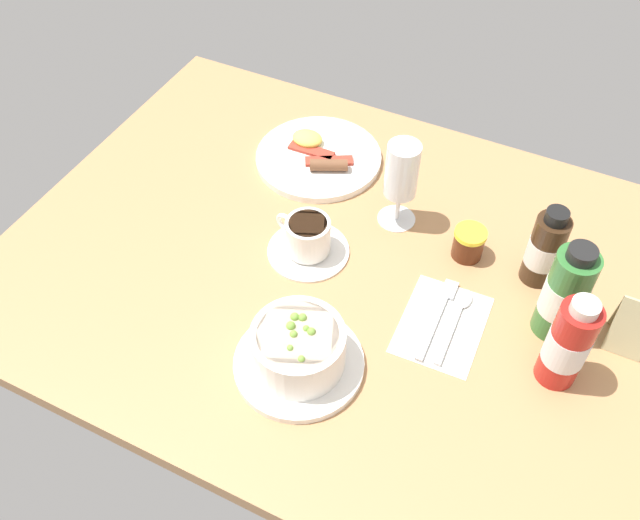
{
  "coord_description": "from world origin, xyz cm",
  "views": [
    {
      "loc": [
        30.7,
        -69.29,
        87.22
      ],
      "look_at": [
        -1.0,
        -4.51,
        4.71
      ],
      "focal_mm": 38.8,
      "sensor_mm": 36.0,
      "label": 1
    }
  ],
  "objects_px": {
    "coffee_cup": "(308,239)",
    "wine_glass": "(402,174)",
    "cutlery_setting": "(444,322)",
    "breakfast_plate": "(318,157)",
    "sauce_bottle_green": "(565,294)",
    "sauce_bottle_red": "(568,344)",
    "menu_card": "(634,323)",
    "sauce_bottle_brown": "(545,249)",
    "porridge_bowl": "(298,350)",
    "jam_jar": "(469,243)"
  },
  "relations": [
    {
      "from": "jam_jar",
      "to": "menu_card",
      "type": "height_order",
      "value": "menu_card"
    },
    {
      "from": "wine_glass",
      "to": "sauce_bottle_brown",
      "type": "distance_m",
      "value": 0.26
    },
    {
      "from": "wine_glass",
      "to": "sauce_bottle_green",
      "type": "distance_m",
      "value": 0.32
    },
    {
      "from": "porridge_bowl",
      "to": "coffee_cup",
      "type": "relative_size",
      "value": 1.39
    },
    {
      "from": "breakfast_plate",
      "to": "menu_card",
      "type": "height_order",
      "value": "menu_card"
    },
    {
      "from": "sauce_bottle_green",
      "to": "cutlery_setting",
      "type": "bearing_deg",
      "value": -156.52
    },
    {
      "from": "wine_glass",
      "to": "breakfast_plate",
      "type": "relative_size",
      "value": 0.69
    },
    {
      "from": "sauce_bottle_red",
      "to": "menu_card",
      "type": "bearing_deg",
      "value": 52.04
    },
    {
      "from": "coffee_cup",
      "to": "breakfast_plate",
      "type": "bearing_deg",
      "value": 112.13
    },
    {
      "from": "porridge_bowl",
      "to": "menu_card",
      "type": "distance_m",
      "value": 0.49
    },
    {
      "from": "coffee_cup",
      "to": "sauce_bottle_green",
      "type": "relative_size",
      "value": 0.78
    },
    {
      "from": "cutlery_setting",
      "to": "coffee_cup",
      "type": "xyz_separation_m",
      "value": [
        -0.26,
        0.04,
        0.03
      ]
    },
    {
      "from": "sauce_bottle_green",
      "to": "sauce_bottle_brown",
      "type": "relative_size",
      "value": 1.2
    },
    {
      "from": "porridge_bowl",
      "to": "menu_card",
      "type": "xyz_separation_m",
      "value": [
        0.42,
        0.25,
        0.01
      ]
    },
    {
      "from": "cutlery_setting",
      "to": "breakfast_plate",
      "type": "xyz_separation_m",
      "value": [
        -0.34,
        0.26,
        0.01
      ]
    },
    {
      "from": "porridge_bowl",
      "to": "jam_jar",
      "type": "bearing_deg",
      "value": 64.44
    },
    {
      "from": "porridge_bowl",
      "to": "wine_glass",
      "type": "xyz_separation_m",
      "value": [
        0.02,
        0.35,
        0.07
      ]
    },
    {
      "from": "sauce_bottle_green",
      "to": "jam_jar",
      "type": "bearing_deg",
      "value": 152.49
    },
    {
      "from": "porridge_bowl",
      "to": "cutlery_setting",
      "type": "bearing_deg",
      "value": 45.27
    },
    {
      "from": "jam_jar",
      "to": "sauce_bottle_green",
      "type": "relative_size",
      "value": 0.31
    },
    {
      "from": "coffee_cup",
      "to": "wine_glass",
      "type": "relative_size",
      "value": 0.84
    },
    {
      "from": "sauce_bottle_green",
      "to": "wine_glass",
      "type": "bearing_deg",
      "value": 159.61
    },
    {
      "from": "jam_jar",
      "to": "sauce_bottle_red",
      "type": "distance_m",
      "value": 0.26
    },
    {
      "from": "jam_jar",
      "to": "sauce_bottle_red",
      "type": "height_order",
      "value": "sauce_bottle_red"
    },
    {
      "from": "porridge_bowl",
      "to": "sauce_bottle_green",
      "type": "xyz_separation_m",
      "value": [
        0.32,
        0.23,
        0.04
      ]
    },
    {
      "from": "jam_jar",
      "to": "menu_card",
      "type": "relative_size",
      "value": 0.57
    },
    {
      "from": "sauce_bottle_green",
      "to": "menu_card",
      "type": "distance_m",
      "value": 0.11
    },
    {
      "from": "sauce_bottle_green",
      "to": "sauce_bottle_red",
      "type": "distance_m",
      "value": 0.09
    },
    {
      "from": "wine_glass",
      "to": "sauce_bottle_brown",
      "type": "relative_size",
      "value": 1.11
    },
    {
      "from": "sauce_bottle_brown",
      "to": "breakfast_plate",
      "type": "xyz_separation_m",
      "value": [
        -0.45,
        0.1,
        -0.06
      ]
    },
    {
      "from": "sauce_bottle_green",
      "to": "menu_card",
      "type": "relative_size",
      "value": 1.84
    },
    {
      "from": "porridge_bowl",
      "to": "sauce_bottle_brown",
      "type": "relative_size",
      "value": 1.3
    },
    {
      "from": "cutlery_setting",
      "to": "menu_card",
      "type": "height_order",
      "value": "menu_card"
    },
    {
      "from": "jam_jar",
      "to": "breakfast_plate",
      "type": "bearing_deg",
      "value": 162.03
    },
    {
      "from": "sauce_bottle_brown",
      "to": "sauce_bottle_green",
      "type": "bearing_deg",
      "value": -61.95
    },
    {
      "from": "cutlery_setting",
      "to": "jam_jar",
      "type": "bearing_deg",
      "value": 94.96
    },
    {
      "from": "wine_glass",
      "to": "breakfast_plate",
      "type": "bearing_deg",
      "value": 157.33
    },
    {
      "from": "cutlery_setting",
      "to": "breakfast_plate",
      "type": "distance_m",
      "value": 0.43
    },
    {
      "from": "sauce_bottle_brown",
      "to": "coffee_cup",
      "type": "bearing_deg",
      "value": -162.47
    },
    {
      "from": "porridge_bowl",
      "to": "cutlery_setting",
      "type": "xyz_separation_m",
      "value": [
        0.17,
        0.17,
        -0.04
      ]
    },
    {
      "from": "breakfast_plate",
      "to": "menu_card",
      "type": "distance_m",
      "value": 0.63
    },
    {
      "from": "menu_card",
      "to": "cutlery_setting",
      "type": "bearing_deg",
      "value": -161.29
    },
    {
      "from": "sauce_bottle_red",
      "to": "sauce_bottle_brown",
      "type": "distance_m",
      "value": 0.19
    },
    {
      "from": "breakfast_plate",
      "to": "sauce_bottle_green",
      "type": "bearing_deg",
      "value": -21.29
    },
    {
      "from": "sauce_bottle_red",
      "to": "breakfast_plate",
      "type": "height_order",
      "value": "sauce_bottle_red"
    },
    {
      "from": "breakfast_plate",
      "to": "coffee_cup",
      "type": "bearing_deg",
      "value": -67.87
    },
    {
      "from": "coffee_cup",
      "to": "breakfast_plate",
      "type": "relative_size",
      "value": 0.58
    },
    {
      "from": "sauce_bottle_red",
      "to": "sauce_bottle_brown",
      "type": "height_order",
      "value": "sauce_bottle_red"
    },
    {
      "from": "menu_card",
      "to": "sauce_bottle_green",
      "type": "bearing_deg",
      "value": -168.69
    },
    {
      "from": "breakfast_plate",
      "to": "sauce_bottle_brown",
      "type": "bearing_deg",
      "value": -12.99
    }
  ]
}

